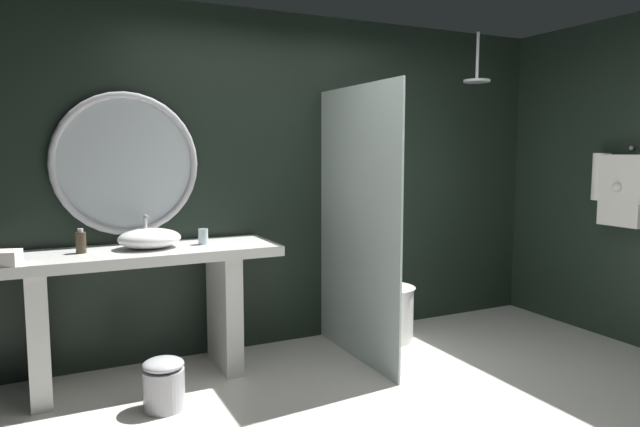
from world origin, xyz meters
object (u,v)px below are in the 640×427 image
Objects in this scene: round_wall_mirror at (126,164)px; rain_shower_head at (477,76)px; soap_dispenser at (81,242)px; tumbler_cup at (203,237)px; hanging_bathrobe at (623,186)px; waste_bin at (164,383)px; vessel_sink at (150,238)px; toilet at (387,307)px.

rain_shower_head reaches higher than round_wall_mirror.
rain_shower_head is (3.04, -0.16, 1.18)m from soap_dispenser.
soap_dispenser is 3.27m from rain_shower_head.
tumbler_cup is at bearing -30.35° from round_wall_mirror.
tumbler_cup is 3.24m from hanging_bathrobe.
soap_dispenser is 1.04m from waste_bin.
vessel_sink is 2.88m from rain_shower_head.
hanging_bathrobe is 2.08m from toilet.
rain_shower_head is 1.29× the size of waste_bin.
waste_bin is (-0.03, -0.52, -0.80)m from vessel_sink.
hanging_bathrobe is 2.01× the size of waste_bin.
round_wall_mirror is 2.83m from rain_shower_head.
tumbler_cup is 2.56m from rain_shower_head.
waste_bin is at bearing -172.14° from rain_shower_head.
hanging_bathrobe is (3.45, -0.91, 0.31)m from vessel_sink.
tumbler_cup is 0.11× the size of round_wall_mirror.
rain_shower_head is 2.03m from toilet.
round_wall_mirror is 1.51m from waste_bin.
round_wall_mirror is (-0.10, 0.27, 0.49)m from vessel_sink.
soap_dispenser is 2.40m from toilet.
vessel_sink is at bearing 86.81° from waste_bin.
vessel_sink reaches higher than tumbler_cup.
tumbler_cup is at bearing -0.34° from soap_dispenser.
toilet is at bearing -7.78° from round_wall_mirror.
round_wall_mirror is at bearing 38.85° from soap_dispenser.
tumbler_cup is 0.35× the size of waste_bin.
toilet is at bearing 149.85° from hanging_bathrobe.
vessel_sink is 3.76× the size of tumbler_cup.
rain_shower_head is 3.33m from waste_bin.
vessel_sink reaches higher than toilet.
round_wall_mirror reaches higher than hanging_bathrobe.
vessel_sink is 0.56m from round_wall_mirror.
vessel_sink reaches higher than waste_bin.
vessel_sink reaches higher than soap_dispenser.
tumbler_cup is at bearing 163.49° from hanging_bathrobe.
round_wall_mirror is 1.80× the size of toilet.
round_wall_mirror is 1.58× the size of hanging_bathrobe.
vessel_sink is 0.42m from soap_dispenser.
waste_bin is (0.39, -0.52, -0.81)m from soap_dispenser.
round_wall_mirror reaches higher than vessel_sink.
soap_dispenser is at bearing -141.15° from round_wall_mirror.
soap_dispenser is 3.99m from hanging_bathrobe.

